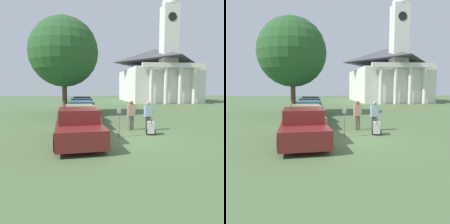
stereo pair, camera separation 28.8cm
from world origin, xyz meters
TOP-DOWN VIEW (x-y plane):
  - ground_plane at (0.00, 0.00)m, footprint 120.00×120.00m
  - parked_car_maroon at (-2.20, 0.01)m, footprint 2.39×5.34m
  - parked_car_tan at (-2.20, 3.16)m, footprint 2.31×5.26m
  - parked_car_teal at (-2.20, 5.85)m, footprint 2.42×5.17m
  - parked_car_navy at (-2.20, 9.08)m, footprint 2.38×4.80m
  - parked_car_black at (-2.20, 11.96)m, footprint 2.25×5.13m
  - parking_meter at (-0.25, 0.52)m, footprint 0.18×0.09m
  - person_worker at (0.74, 2.30)m, footprint 0.45×0.28m
  - person_supervisor at (1.64, 2.00)m, footprint 0.43×0.25m
  - equipment_cart at (1.47, 0.92)m, footprint 0.52×1.00m
  - church at (11.43, 30.02)m, footprint 11.59×16.66m
  - shade_tree at (-3.69, 10.54)m, footprint 6.19×6.19m

SIDE VIEW (x-z plane):
  - ground_plane at x=0.00m, z-range 0.00..0.00m
  - equipment_cart at x=1.47m, z-range -0.11..0.89m
  - parked_car_tan at x=-2.20m, z-range -0.05..1.36m
  - parked_car_maroon at x=-2.20m, z-range -0.06..1.44m
  - parked_car_teal at x=-2.20m, z-range -0.05..1.44m
  - parked_car_navy at x=-2.20m, z-range -0.06..1.46m
  - parked_car_black at x=-2.20m, z-range -0.06..1.50m
  - person_supervisor at x=1.64m, z-range 0.11..1.77m
  - person_worker at x=0.74m, z-range 0.11..1.79m
  - parking_meter at x=-0.25m, z-range 0.27..1.67m
  - church at x=11.43m, z-range -5.39..15.67m
  - shade_tree at x=-3.69m, z-range 1.24..9.94m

